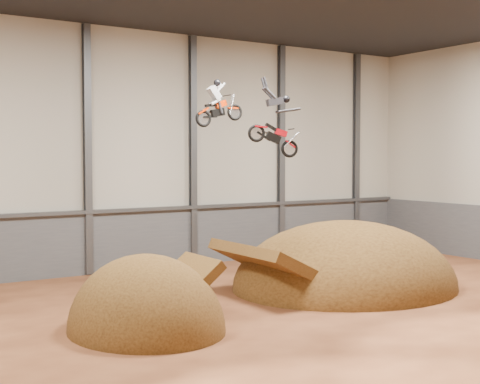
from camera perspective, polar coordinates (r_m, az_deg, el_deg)
name	(u,v)px	position (r m, az deg, el deg)	size (l,w,h in m)	color
floor	(298,322)	(27.42, 4.94, -10.96)	(40.00, 40.00, 0.00)	#542916
back_wall	(141,150)	(39.56, -8.43, 3.53)	(40.00, 0.10, 14.00)	beige
lower_band_back	(143,240)	(39.76, -8.31, -4.05)	(39.80, 0.18, 3.50)	#53555A
steel_rail	(143,209)	(39.44, -8.24, -1.48)	(39.80, 0.35, 0.20)	#47494F
steel_column_2	(87,150)	(38.12, -12.89, 3.51)	(0.40, 0.36, 13.90)	#47494F
steel_column_3	(193,151)	(40.86, -4.04, 3.54)	(0.40, 0.36, 13.90)	#47494F
steel_column_4	(281,151)	(44.45, 3.53, 3.50)	(0.40, 0.36, 13.90)	#47494F
steel_column_5	(356,152)	(48.69, 9.88, 3.42)	(0.40, 0.36, 13.90)	#47494F
takeoff_ramp	(146,330)	(26.25, -8.00, -11.61)	(5.83, 6.73, 5.83)	#3D250F
landing_ramp	(345,288)	(34.53, 8.95, -8.07)	(11.81, 10.44, 6.81)	#3D250F
fmx_rider_a	(221,100)	(30.59, -1.65, 7.88)	(2.39, 0.91, 2.16)	red
fmx_rider_b	(270,118)	(29.17, 2.56, 6.37)	(3.19, 0.91, 2.73)	red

